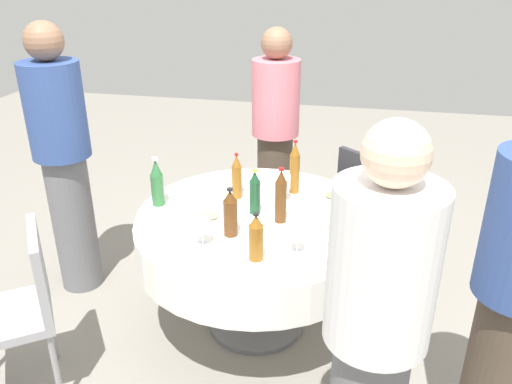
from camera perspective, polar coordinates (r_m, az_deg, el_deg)
name	(u,v)px	position (r m, az deg, el deg)	size (l,w,h in m)	color
ground_plane	(256,323)	(3.17, 0.00, -14.31)	(10.00, 10.00, 0.00)	gray
dining_table	(256,237)	(2.84, 0.00, -5.02)	(1.31, 1.31, 0.74)	white
bottle_brown_south	(230,214)	(2.51, -2.85, -2.40)	(0.07, 0.07, 0.25)	#593314
bottle_amber_east	(256,238)	(2.31, 0.00, -5.13)	(0.07, 0.07, 0.23)	#8C5619
bottle_amber_north	(295,169)	(2.96, 4.30, 2.61)	(0.06, 0.06, 0.32)	#8C5619
bottle_green_left	(157,183)	(2.86, -10.90, 0.96)	(0.07, 0.07, 0.28)	#2D6B38
bottle_dark_green_rear	(255,193)	(2.72, -0.13, -0.10)	(0.06, 0.06, 0.25)	#194728
bottle_brown_mid	(281,197)	(2.62, 2.76, -0.54)	(0.06, 0.06, 0.30)	#593314
bottle_amber_right	(237,177)	(2.90, -2.14, 1.63)	(0.06, 0.06, 0.27)	#8C5619
wine_glass_left	(297,234)	(2.37, 4.62, -4.67)	(0.06, 0.06, 0.14)	white
wine_glass_rear	(202,226)	(2.44, -5.99, -3.79)	(0.08, 0.08, 0.14)	white
wine_glass_mid	(285,183)	(2.87, 3.23, 1.05)	(0.06, 0.06, 0.15)	white
plate_inner	(334,197)	(2.95, 8.66, -0.60)	(0.23, 0.23, 0.04)	white
plate_far	(209,218)	(2.70, -5.23, -2.86)	(0.23, 0.23, 0.04)	white
plate_near	(337,229)	(2.62, 8.98, -4.05)	(0.22, 0.22, 0.04)	white
fork_east	(208,182)	(3.15, -5.34, 1.14)	(0.18, 0.02, 0.01)	silver
folded_napkin	(244,184)	(3.08, -1.35, 0.85)	(0.13, 0.13, 0.02)	white
person_east	(275,134)	(3.77, 2.15, 6.49)	(0.34, 0.34, 1.57)	#4C3F33
person_north	(63,159)	(3.31, -20.56, 3.45)	(0.34, 0.34, 1.68)	slate
person_left	(373,343)	(1.81, 12.86, -15.99)	(0.34, 0.34, 1.60)	slate
chair_mid	(370,201)	(3.49, 12.55, -1.02)	(0.56, 0.56, 0.87)	#2D2D33
chair_right	(22,302)	(2.70, -24.46, -11.00)	(0.56, 0.56, 0.87)	#99999E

